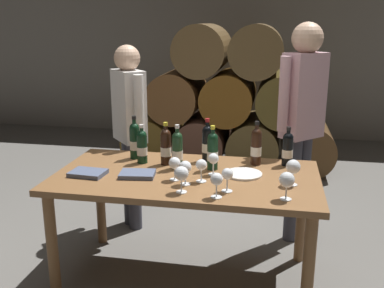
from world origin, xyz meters
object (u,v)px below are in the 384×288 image
at_px(wine_bottle_1, 166,146).
at_px(wine_bottle_7, 256,146).
at_px(wine_glass_3, 201,166).
at_px(wine_bottle_3, 213,151).
at_px(wine_bottle_5, 142,146).
at_px(wine_glass_5, 213,160).
at_px(tasting_notebook, 137,174).
at_px(sommelier_presenting, 302,113).
at_px(wine_glass_0, 217,180).
at_px(wine_glass_2, 181,174).
at_px(wine_glass_8, 175,164).
at_px(wine_glass_4, 293,167).
at_px(dining_table, 186,188).
at_px(wine_glass_1, 227,175).
at_px(taster_seated_left, 130,122).
at_px(wine_glass_6, 185,168).
at_px(wine_glass_7, 287,180).
at_px(leather_ledger, 88,173).
at_px(wine_bottle_6, 135,140).
at_px(wine_bottle_2, 177,150).
at_px(serving_plate, 243,174).
at_px(wine_bottle_0, 207,143).
at_px(wine_bottle_4, 288,149).

bearing_deg(wine_bottle_1, wine_bottle_7, 10.38).
distance_m(wine_bottle_1, wine_glass_3, 0.42).
distance_m(wine_bottle_3, wine_glass_3, 0.25).
height_order(wine_bottle_5, wine_glass_5, wine_bottle_5).
distance_m(wine_bottle_1, wine_glass_5, 0.39).
relative_size(tasting_notebook, sommelier_presenting, 0.13).
height_order(wine_glass_0, wine_glass_2, wine_glass_2).
height_order(wine_glass_2, wine_glass_8, wine_glass_2).
height_order(wine_glass_2, wine_glass_4, wine_glass_4).
distance_m(dining_table, sommelier_presenting, 1.13).
height_order(wine_glass_1, sommelier_presenting, sommelier_presenting).
bearing_deg(wine_glass_8, taster_seated_left, 124.25).
xyz_separation_m(wine_glass_6, wine_glass_7, (0.60, -0.12, 0.01)).
distance_m(wine_glass_1, leather_ledger, 0.92).
xyz_separation_m(leather_ledger, taster_seated_left, (0.00, 0.85, 0.15)).
relative_size(wine_bottle_3, wine_bottle_6, 0.96).
bearing_deg(dining_table, wine_glass_8, -113.40).
distance_m(wine_bottle_1, wine_glass_7, 0.94).
distance_m(wine_glass_7, taster_seated_left, 1.61).
distance_m(wine_glass_4, taster_seated_left, 1.51).
bearing_deg(tasting_notebook, wine_bottle_2, 35.63).
bearing_deg(serving_plate, wine_bottle_7, 74.56).
distance_m(serving_plate, sommelier_presenting, 0.84).
xyz_separation_m(wine_bottle_0, wine_glass_4, (0.58, -0.39, -0.02)).
height_order(sommelier_presenting, taster_seated_left, sommelier_presenting).
xyz_separation_m(dining_table, tasting_notebook, (-0.30, -0.09, 0.11)).
bearing_deg(wine_bottle_2, wine_bottle_7, 19.61).
height_order(wine_bottle_7, wine_glass_7, wine_bottle_7).
relative_size(wine_bottle_6, wine_glass_7, 1.95).
height_order(wine_bottle_7, wine_glass_4, wine_bottle_7).
xyz_separation_m(wine_glass_3, wine_glass_4, (0.55, 0.04, 0.01)).
height_order(dining_table, taster_seated_left, taster_seated_left).
bearing_deg(wine_bottle_6, wine_glass_0, -42.87).
bearing_deg(leather_ledger, wine_bottle_0, 36.60).
xyz_separation_m(wine_bottle_4, wine_glass_0, (-0.40, -0.67, -0.01)).
bearing_deg(taster_seated_left, serving_plate, -33.94).
height_order(dining_table, leather_ledger, leather_ledger).
xyz_separation_m(wine_bottle_4, wine_glass_2, (-0.61, -0.63, -0.01)).
relative_size(wine_bottle_4, wine_glass_1, 1.90).
bearing_deg(wine_bottle_5, wine_bottle_3, -5.53).
bearing_deg(wine_glass_7, wine_glass_4, 80.04).
distance_m(wine_bottle_6, wine_glass_3, 0.68).
bearing_deg(wine_glass_8, wine_bottle_4, 31.86).
height_order(wine_bottle_7, taster_seated_left, taster_seated_left).
distance_m(wine_bottle_1, wine_glass_6, 0.42).
bearing_deg(wine_glass_1, wine_bottle_2, 136.30).
bearing_deg(wine_glass_0, sommelier_presenting, 65.19).
xyz_separation_m(dining_table, wine_glass_2, (0.03, -0.31, 0.20)).
bearing_deg(wine_glass_1, wine_bottle_5, 146.06).
height_order(wine_bottle_6, wine_glass_2, wine_bottle_6).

